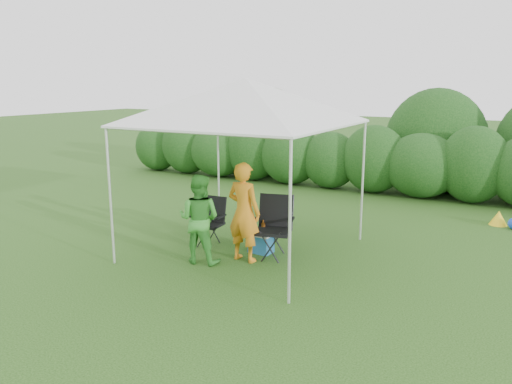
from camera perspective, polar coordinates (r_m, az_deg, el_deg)
The scene contains 10 objects.
ground at distance 8.01m, azimuth -2.99°, elevation -7.71°, with size 70.00×70.00×0.00m, color #315C1D.
hedge at distance 13.14m, azimuth 11.04°, elevation 3.73°, with size 14.41×1.53×1.80m.
canopy at distance 7.96m, azimuth -1.27°, elevation 10.31°, with size 3.10×3.10×2.83m.
chair_right at distance 8.02m, azimuth 2.11°, elevation -3.48°, with size 0.71×0.68×0.99m.
chair_left at distance 8.65m, azimuth -5.24°, elevation -2.94°, with size 0.54×0.49×0.83m.
man at distance 7.75m, azimuth -1.40°, elevation -2.31°, with size 0.57×0.38×1.57m, color orange.
woman at distance 7.75m, azimuth -6.52°, elevation -3.07°, with size 0.68×0.53×1.39m, color green.
cooler at distance 8.27m, azimuth 0.58°, elevation -5.84°, with size 0.40×0.30×0.32m.
bottle at distance 8.13m, azimuth 0.83°, elevation -4.07°, with size 0.07×0.07×0.25m, color #592D0C.
lawn_toy at distance 10.89m, azimuth 26.35°, elevation -2.83°, with size 0.57×0.48×0.29m.
Camera 1 is at (3.99, -6.38, 2.75)m, focal length 35.00 mm.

